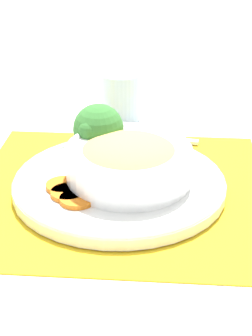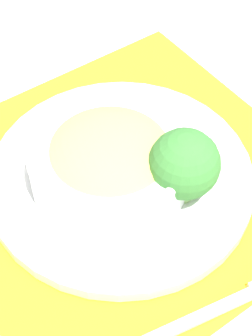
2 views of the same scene
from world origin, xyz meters
TOP-DOWN VIEW (x-y plane):
  - ground_plane at (0.00, 0.00)m, footprint 4.00×4.00m
  - placemat at (0.00, 0.00)m, footprint 0.43×0.45m
  - plate at (0.00, 0.00)m, footprint 0.31×0.31m
  - bowl at (0.00, -0.01)m, footprint 0.18×0.18m
  - broccoli_floret at (0.06, 0.04)m, footprint 0.08×0.08m
  - carrot_slice_near at (-0.03, 0.08)m, footprint 0.05×0.05m
  - carrot_slice_middle at (-0.05, 0.07)m, footprint 0.05×0.05m
  - carrot_slice_far at (-0.07, 0.05)m, footprint 0.05×0.05m
  - water_glass at (0.29, 0.03)m, footprint 0.08×0.08m
  - fork at (0.19, -0.01)m, footprint 0.04×0.18m

SIDE VIEW (x-z plane):
  - ground_plane at x=0.00m, z-range 0.00..0.00m
  - placemat at x=0.00m, z-range 0.00..0.00m
  - fork at x=0.19m, z-range 0.00..0.01m
  - plate at x=0.00m, z-range 0.00..0.03m
  - carrot_slice_near at x=-0.03m, z-range 0.02..0.03m
  - carrot_slice_middle at x=-0.05m, z-range 0.02..0.03m
  - carrot_slice_far at x=-0.07m, z-range 0.02..0.03m
  - water_glass at x=0.29m, z-range 0.00..0.09m
  - bowl at x=0.00m, z-range 0.02..0.09m
  - broccoli_floret at x=0.06m, z-range 0.03..0.12m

